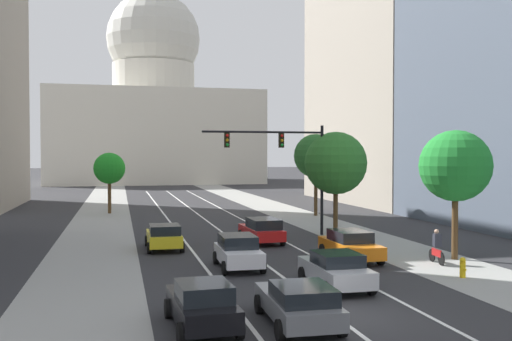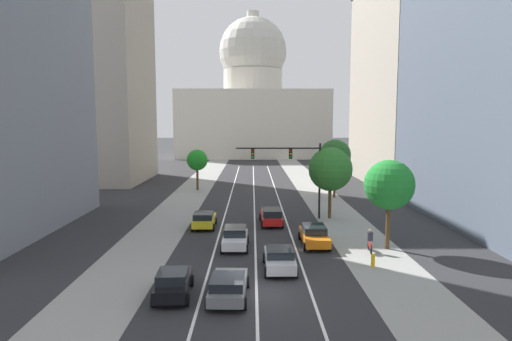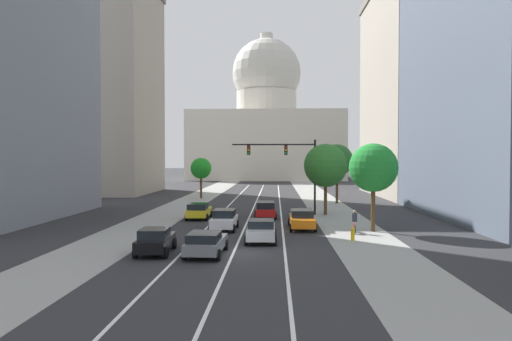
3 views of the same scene
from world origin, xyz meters
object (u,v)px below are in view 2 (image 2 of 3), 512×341
Objects in this scene: car_black at (173,283)px; traffic_signal_mast at (294,165)px; car_yellow at (204,219)px; car_gray at (228,286)px; street_tree_mid_left at (197,160)px; street_tree_mid_right at (330,169)px; street_tree_near_right at (335,155)px; fire_hydrant at (373,260)px; car_white at (235,237)px; car_orange at (314,235)px; car_red at (271,216)px; capitol_building at (253,105)px; street_tree_far_right at (389,185)px; cyclist at (370,241)px; car_silver at (280,258)px.

car_black is 0.51× the size of traffic_signal_mast.
car_black is at bearing -179.91° from car_yellow.
street_tree_mid_left is (-6.38, 37.87, 3.43)m from car_gray.
street_tree_mid_left is at bearing 130.26° from street_tree_mid_right.
car_yellow is 21.90m from street_tree_near_right.
street_tree_mid_right reaches higher than fire_hydrant.
car_white is 0.96× the size of car_black.
car_red is at bearing 23.76° from car_orange.
car_yellow is (-4.55, -86.10, -13.37)m from capitol_building.
street_tree_far_right is at bearing -76.80° from street_tree_mid_right.
cyclist is at bearing -47.88° from car_gray.
car_silver reaches higher than car_gray.
capitol_building is 8.67× the size of car_red.
street_tree_mid_right reaches higher than street_tree_mid_left.
car_gray is 20.82m from traffic_signal_mast.
car_gray is 0.61× the size of street_tree_near_right.
street_tree_mid_right reaches higher than car_black.
street_tree_mid_right is (-0.93, 11.39, 4.02)m from cyclist.
traffic_signal_mast reaches higher than car_gray.
car_silver is (3.04, 4.58, 0.03)m from car_gray.
car_silver is 16.81m from street_tree_mid_right.
cyclist is at bearing -85.31° from street_tree_mid_right.
street_tree_mid_left is (-12.45, 27.57, 3.38)m from car_orange.
street_tree_mid_left is (-16.27, 29.49, 3.32)m from cyclist.
car_silver is (3.03, -4.95, -0.05)m from car_white.
cyclist reaches higher than car_silver.
capitol_building is 93.33m from car_white.
cyclist is at bearing -117.22° from car_orange.
car_gray is at bearing 167.87° from car_red.
car_silver is 6.22m from fire_hydrant.
car_orange is 7.37m from car_red.
capitol_building is 102.79m from car_gray.
car_white is at bearing -131.15° from street_tree_mid_right.
capitol_building is 9.95× the size of car_white.
street_tree_mid_right reaches higher than car_orange.
car_orange is at bearing -104.71° from street_tree_near_right.
car_orange is at bearing -65.70° from street_tree_mid_left.
car_black is 0.57× the size of street_tree_near_right.
capitol_building is 5.71× the size of street_tree_mid_right.
capitol_building is 23.33× the size of cyclist.
car_red reaches higher than car_black.
car_red is (1.52, -84.88, -13.33)m from capitol_building.
car_white is 4.43× the size of fire_hydrant.
cyclist is (3.82, -1.92, 0.06)m from car_orange.
car_white reaches higher than car_silver.
street_tree_mid_left is at bearing 15.49° from car_silver.
car_gray is at bearing -141.07° from street_tree_far_right.
street_tree_far_right reaches higher than fire_hydrant.
car_orange is at bearing -81.85° from car_white.
car_yellow is at bearing 139.02° from fire_hydrant.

